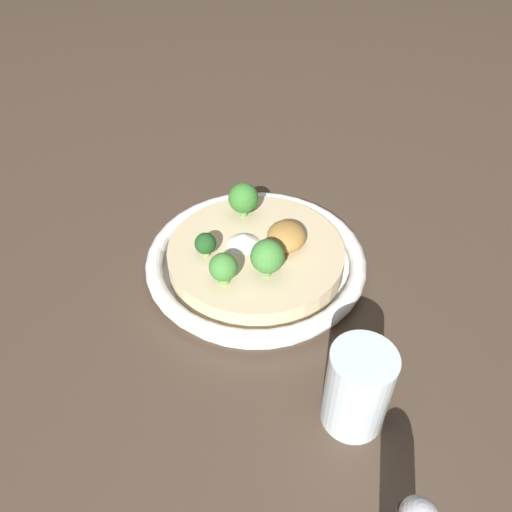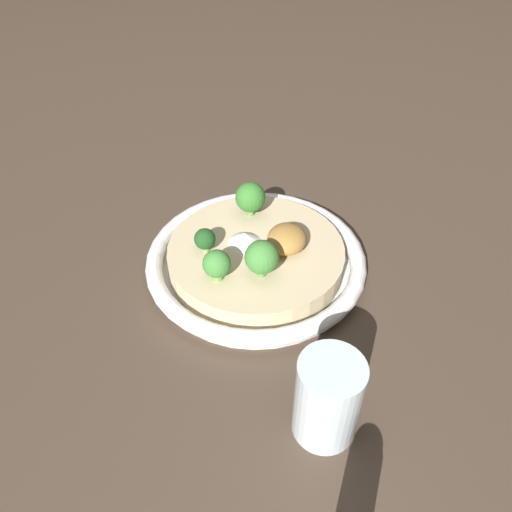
% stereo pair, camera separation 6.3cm
% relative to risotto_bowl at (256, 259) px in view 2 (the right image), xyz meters
% --- Properties ---
extents(ground_plane, '(6.00, 6.00, 0.00)m').
position_rel_risotto_bowl_xyz_m(ground_plane, '(0.00, 0.00, -0.02)').
color(ground_plane, '#47382B').
extents(risotto_bowl, '(0.28, 0.28, 0.04)m').
position_rel_risotto_bowl_xyz_m(risotto_bowl, '(0.00, 0.00, 0.00)').
color(risotto_bowl, white).
rests_on(risotto_bowl, ground_plane).
extents(cheese_sprinkle, '(0.04, 0.04, 0.02)m').
position_rel_risotto_bowl_xyz_m(cheese_sprinkle, '(-0.01, -0.02, 0.03)').
color(cheese_sprinkle, white).
rests_on(cheese_sprinkle, risotto_bowl).
extents(crispy_onion_garnish, '(0.05, 0.05, 0.03)m').
position_rel_risotto_bowl_xyz_m(crispy_onion_garnish, '(-0.01, 0.04, 0.03)').
color(crispy_onion_garnish, '#A37538').
rests_on(crispy_onion_garnish, risotto_bowl).
extents(broccoli_front, '(0.03, 0.03, 0.03)m').
position_rel_risotto_bowl_xyz_m(broccoli_front, '(0.02, -0.06, 0.04)').
color(broccoli_front, '#84A856').
rests_on(broccoli_front, risotto_bowl).
extents(broccoli_right, '(0.04, 0.04, 0.05)m').
position_rel_risotto_bowl_xyz_m(broccoli_right, '(0.05, 0.02, 0.05)').
color(broccoli_right, '#668E47').
rests_on(broccoli_right, risotto_bowl).
extents(broccoli_front_left, '(0.04, 0.04, 0.05)m').
position_rel_risotto_bowl_xyz_m(broccoli_front_left, '(-0.06, -0.02, 0.05)').
color(broccoli_front_left, '#668E47').
rests_on(broccoli_front_left, risotto_bowl).
extents(broccoli_front_right, '(0.03, 0.03, 0.04)m').
position_rel_risotto_bowl_xyz_m(broccoli_front_right, '(0.06, -0.03, 0.04)').
color(broccoli_front_right, '#759E4C').
rests_on(broccoli_front_right, risotto_bowl).
extents(drinking_glass, '(0.06, 0.06, 0.10)m').
position_rel_risotto_bowl_xyz_m(drinking_glass, '(0.20, 0.11, 0.03)').
color(drinking_glass, silver).
rests_on(drinking_glass, ground_plane).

